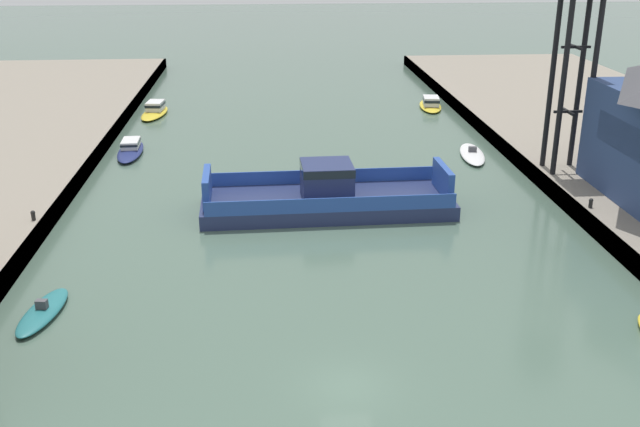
% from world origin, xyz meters
% --- Properties ---
extents(ground_plane, '(400.00, 400.00, 0.00)m').
position_xyz_m(ground_plane, '(0.00, 0.00, 0.00)').
color(ground_plane, '#4C6656').
extents(chain_ferry, '(19.27, 7.39, 3.77)m').
position_xyz_m(chain_ferry, '(0.96, 23.63, 1.13)').
color(chain_ferry, navy).
rests_on(chain_ferry, ground).
extents(moored_boat_near_left, '(2.54, 5.97, 0.97)m').
position_xyz_m(moored_boat_near_left, '(-16.25, 8.14, 0.25)').
color(moored_boat_near_left, '#237075').
rests_on(moored_boat_near_left, ground).
extents(moored_boat_mid_left, '(3.20, 7.79, 0.99)m').
position_xyz_m(moored_boat_mid_left, '(16.04, 37.03, 0.26)').
color(moored_boat_mid_left, white).
rests_on(moored_boat_mid_left, ground).
extents(moored_boat_mid_right, '(3.32, 8.03, 1.52)m').
position_xyz_m(moored_boat_mid_right, '(-16.52, 56.84, 0.57)').
color(moored_boat_mid_right, yellow).
rests_on(moored_boat_mid_right, ground).
extents(moored_boat_far_left, '(3.50, 7.89, 1.47)m').
position_xyz_m(moored_boat_far_left, '(16.55, 57.89, 0.55)').
color(moored_boat_far_left, yellow).
rests_on(moored_boat_far_left, ground).
extents(moored_boat_far_right, '(2.52, 8.06, 1.27)m').
position_xyz_m(moored_boat_far_right, '(-16.69, 40.57, 0.47)').
color(moored_boat_far_right, navy).
rests_on(moored_boat_far_right, ground).
extents(crane_tower, '(3.11, 3.11, 17.54)m').
position_xyz_m(crane_tower, '(21.24, 28.37, 14.94)').
color(crane_tower, black).
rests_on(crane_tower, quay_right).
extents(bollard_left_far, '(0.32, 0.32, 0.71)m').
position_xyz_m(bollard_left_far, '(-19.83, 19.66, 1.74)').
color(bollard_left_far, black).
rests_on(bollard_left_far, quay_left).
extents(bollard_right_far, '(0.32, 0.32, 0.71)m').
position_xyz_m(bollard_right_far, '(19.83, 19.18, 1.74)').
color(bollard_right_far, black).
rests_on(bollard_right_far, quay_right).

